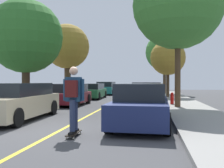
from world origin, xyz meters
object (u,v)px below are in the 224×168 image
(parked_car_left_near, at_px, (70,95))
(street_tree_right_far, at_px, (165,52))
(parked_car_left_farthest, at_px, (106,88))
(streetlamp, at_px, (70,63))
(fire_hydrant, at_px, (172,98))
(street_tree_left_near, at_px, (67,47))
(skateboard, at_px, (74,133))
(street_tree_left_nearest, at_px, (26,37))
(street_tree_right_nearest, at_px, (178,4))
(parked_car_left_far, at_px, (93,91))
(parked_car_left_nearest, at_px, (19,101))
(parked_car_right_nearest, at_px, (142,105))
(skateboarder, at_px, (73,95))
(parked_car_right_near, at_px, (146,95))
(street_tree_right_near, at_px, (168,58))
(parked_car_right_far, at_px, (148,91))

(parked_car_left_near, xyz_separation_m, street_tree_right_far, (6.45, 13.34, 4.10))
(parked_car_left_farthest, xyz_separation_m, streetlamp, (-1.75, -7.31, 2.33))
(parked_car_left_farthest, relative_size, fire_hydrant, 5.88)
(street_tree_left_near, distance_m, skateboard, 14.34)
(street_tree_left_nearest, xyz_separation_m, street_tree_right_nearest, (8.12, 0.97, 1.66))
(street_tree_left_near, xyz_separation_m, skateboard, (4.72, -12.88, -4.19))
(parked_car_left_far, height_order, streetlamp, streetlamp)
(fire_hydrant, bearing_deg, parked_car_left_far, 136.00)
(parked_car_left_nearest, height_order, street_tree_left_nearest, street_tree_left_nearest)
(parked_car_left_farthest, distance_m, fire_hydrant, 13.97)
(street_tree_right_far, relative_size, streetlamp, 1.34)
(parked_car_right_nearest, distance_m, street_tree_right_nearest, 7.23)
(parked_car_left_near, bearing_deg, street_tree_right_far, 64.20)
(parked_car_left_far, bearing_deg, skateboarder, -78.34)
(parked_car_left_far, height_order, street_tree_right_far, street_tree_right_far)
(parked_car_right_near, distance_m, streetlamp, 8.68)
(parked_car_left_farthest, relative_size, skateboard, 4.88)
(street_tree_right_nearest, bearing_deg, parked_car_left_near, 167.46)
(parked_car_left_nearest, bearing_deg, street_tree_right_near, 64.17)
(streetlamp, bearing_deg, street_tree_left_nearest, -89.41)
(street_tree_right_far, height_order, skateboarder, street_tree_right_far)
(parked_car_right_far, bearing_deg, street_tree_left_nearest, -128.77)
(parked_car_left_far, height_order, parked_car_left_farthest, parked_car_left_farthest)
(parked_car_right_nearest, height_order, skateboard, parked_car_right_nearest)
(parked_car_left_farthest, xyz_separation_m, parked_car_right_nearest, (4.78, -19.04, -0.03))
(skateboard, xyz_separation_m, skateboarder, (0.00, -0.03, 1.02))
(parked_car_right_near, height_order, fire_hydrant, parked_car_right_near)
(street_tree_right_far, xyz_separation_m, skateboarder, (-3.39, -22.00, -3.66))
(street_tree_left_near, relative_size, skateboard, 7.06)
(street_tree_left_nearest, bearing_deg, parked_car_right_nearest, -32.41)
(parked_car_left_near, xyz_separation_m, street_tree_right_near, (6.45, 7.25, 2.89))
(parked_car_left_far, bearing_deg, street_tree_left_near, -131.60)
(parked_car_left_nearest, bearing_deg, skateboard, -39.95)
(parked_car_right_far, bearing_deg, street_tree_right_near, 44.14)
(streetlamp, xyz_separation_m, skateboarder, (4.80, -13.90, -1.94))
(parked_car_right_far, distance_m, street_tree_left_nearest, 10.79)
(street_tree_left_nearest, bearing_deg, street_tree_right_near, 49.93)
(street_tree_right_near, distance_m, fire_hydrant, 7.81)
(street_tree_left_near, height_order, fire_hydrant, street_tree_left_near)
(street_tree_left_near, relative_size, street_tree_right_nearest, 0.76)
(street_tree_left_near, relative_size, street_tree_right_near, 1.20)
(street_tree_right_near, height_order, fire_hydrant, street_tree_right_near)
(street_tree_right_near, xyz_separation_m, skateboarder, (-3.39, -15.91, -2.44))
(parked_car_left_far, xyz_separation_m, fire_hydrant, (6.28, -6.06, -0.17))
(parked_car_left_far, distance_m, parked_car_left_farthest, 6.41)
(parked_car_left_near, xyz_separation_m, street_tree_left_near, (-1.67, 4.25, 3.62))
(parked_car_left_nearest, height_order, street_tree_right_nearest, street_tree_right_nearest)
(parked_car_left_nearest, distance_m, street_tree_right_near, 15.07)
(parked_car_left_near, relative_size, street_tree_left_nearest, 0.70)
(parked_car_right_near, relative_size, parked_car_right_far, 0.99)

